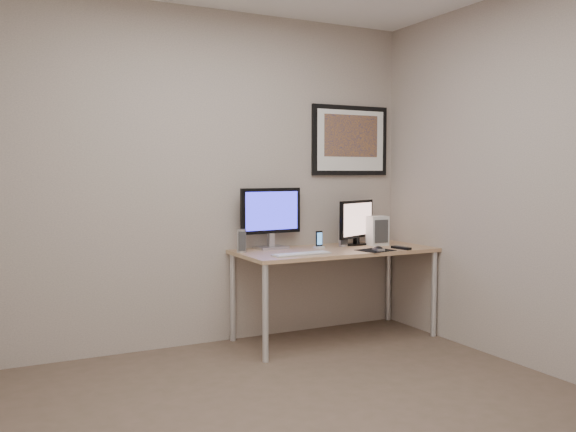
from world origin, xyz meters
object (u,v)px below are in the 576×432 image
object	(u,v)px
fan_unit	(377,231)
phone_dock	(319,240)
framed_art	(350,140)
desk	(335,257)
monitor_tv	(357,221)
speaker_right	(343,235)
keyboard	(301,254)
speaker_left	(242,241)
monitor_large	(271,215)

from	to	relation	value
fan_unit	phone_dock	bearing A→B (deg)	178.41
framed_art	desk	bearing A→B (deg)	-136.54
desk	monitor_tv	distance (m)	0.42
phone_dock	fan_unit	xyz separation A→B (m)	(0.54, -0.05, 0.05)
framed_art	speaker_right	distance (m)	0.84
keyboard	speaker_left	bearing A→B (deg)	132.45
monitor_large	speaker_right	xyz separation A→B (m)	(0.61, -0.12, -0.17)
monitor_large	phone_dock	distance (m)	0.44
framed_art	monitor_tv	xyz separation A→B (m)	(-0.06, -0.19, -0.69)
monitor_large	speaker_left	xyz separation A→B (m)	(-0.31, -0.12, -0.18)
desk	speaker_left	bearing A→B (deg)	169.75
phone_dock	fan_unit	world-z (taller)	fan_unit
desk	framed_art	distance (m)	1.07
keyboard	speaker_right	bearing A→B (deg)	27.03
monitor_large	phone_dock	xyz separation A→B (m)	(0.36, -0.15, -0.20)
monitor_tv	fan_unit	bearing A→B (deg)	-52.24
phone_dock	speaker_right	bearing A→B (deg)	-5.71
monitor_tv	speaker_right	bearing A→B (deg)	157.66
monitor_tv	speaker_right	world-z (taller)	monitor_tv
monitor_tv	phone_dock	size ratio (longest dim) A/B	3.18
speaker_left	fan_unit	world-z (taller)	fan_unit
monitor_large	speaker_left	distance (m)	0.37
speaker_left	fan_unit	bearing A→B (deg)	13.16
monitor_tv	phone_dock	world-z (taller)	monitor_tv
monitor_large	speaker_right	size ratio (longest dim) A/B	2.78
desk	framed_art	size ratio (longest dim) A/B	2.13
phone_dock	keyboard	distance (m)	0.45
framed_art	monitor_tv	distance (m)	0.72
speaker_right	keyboard	xyz separation A→B (m)	(-0.57, -0.33, -0.09)
speaker_left	framed_art	bearing A→B (deg)	26.95
monitor_large	keyboard	world-z (taller)	monitor_large
framed_art	speaker_left	size ratio (longest dim) A/B	4.17
monitor_large	monitor_tv	xyz separation A→B (m)	(0.74, -0.11, -0.07)
phone_dock	keyboard	size ratio (longest dim) A/B	0.31
speaker_right	monitor_large	bearing A→B (deg)	-171.60
framed_art	phone_dock	size ratio (longest dim) A/B	5.31
desk	monitor_tv	xyz separation A→B (m)	(0.29, 0.14, 0.27)
desk	monitor_large	distance (m)	0.62
fan_unit	desk	bearing A→B (deg)	-169.53
monitor_large	monitor_tv	world-z (taller)	monitor_large
phone_dock	speaker_left	bearing A→B (deg)	165.12
framed_art	speaker_left	xyz separation A→B (m)	(-1.10, -0.20, -0.80)
speaker_right	monitor_tv	bearing A→B (deg)	22.61
phone_dock	keyboard	xyz separation A→B (m)	(-0.32, -0.30, -0.06)
speaker_left	phone_dock	world-z (taller)	speaker_left
desk	speaker_right	size ratio (longest dim) A/B	8.27
fan_unit	framed_art	bearing A→B (deg)	113.84
speaker_left	phone_dock	xyz separation A→B (m)	(0.67, -0.03, -0.02)
speaker_right	fan_unit	size ratio (longest dim) A/B	0.78
monitor_large	keyboard	distance (m)	0.52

